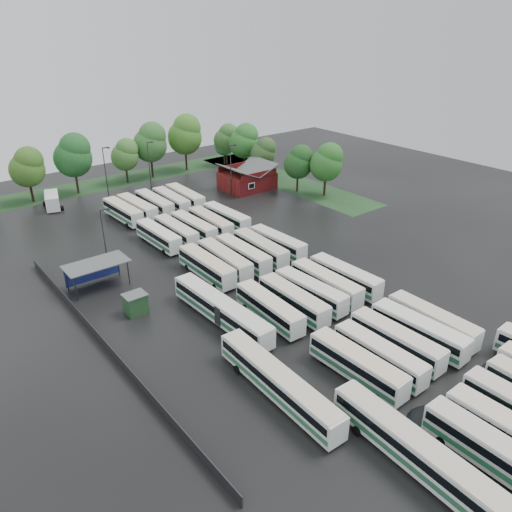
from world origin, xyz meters
TOP-DOWN VIEW (x-y plane):
  - ground at (0.00, 0.00)m, footprint 160.00×160.00m
  - brick_building at (24.00, 42.77)m, footprint 10.07×8.60m
  - wash_shed at (-17.20, 22.02)m, footprint 8.20×4.20m
  - utility_hut at (-16.20, 12.60)m, footprint 2.70×2.20m
  - grass_strip_north at (2.00, 64.80)m, footprint 80.00×10.00m
  - grass_strip_east at (34.00, 42.80)m, footprint 10.00×50.00m
  - west_fence at (-22.20, 8.00)m, footprint 0.10×50.00m
  - bus_r0c0 at (-4.28, -26.03)m, footprint 2.33×10.84m
  - bus_r0c1 at (-1.36, -26.33)m, footprint 2.52×11.04m
  - bus_r1c0 at (-4.42, -12.35)m, footprint 2.57×11.04m
  - bus_r1c1 at (-1.33, -12.61)m, footprint 2.29×10.63m
  - bus_r1c2 at (1.97, -12.19)m, footprint 2.50×10.97m
  - bus_r1c3 at (5.36, -12.59)m, footprint 2.85×11.30m
  - bus_r1c4 at (8.25, -12.38)m, footprint 2.44×10.99m
  - bus_r2c0 at (-4.49, 1.25)m, footprint 2.82×10.91m
  - bus_r2c1 at (-1.00, 0.86)m, footprint 2.51×10.89m
  - bus_r2c2 at (2.17, 1.12)m, footprint 2.76×10.81m
  - bus_r2c3 at (5.15, 1.35)m, footprint 2.45×11.04m
  - bus_r2c4 at (8.53, 1.13)m, footprint 2.60×10.96m
  - bus_r3c0 at (-4.32, 14.99)m, footprint 2.44×11.17m
  - bus_r3c1 at (-1.25, 15.09)m, footprint 2.84×11.20m
  - bus_r3c2 at (1.92, 15.00)m, footprint 2.46×10.94m
  - bus_r3c3 at (5.21, 15.00)m, footprint 2.77×11.08m
  - bus_r3c4 at (8.57, 15.03)m, footprint 2.69×10.70m
  - bus_r4c0 at (-4.45, 28.58)m, footprint 2.49×10.68m
  - bus_r4c1 at (-1.31, 28.52)m, footprint 2.28×10.63m
  - bus_r4c2 at (1.84, 28.30)m, footprint 2.51×10.74m
  - bus_r4c3 at (5.02, 28.11)m, footprint 2.68×10.96m
  - bus_r4c4 at (8.54, 28.53)m, footprint 2.61×10.87m
  - bus_r5c0 at (-4.22, 41.99)m, footprint 2.78×11.01m
  - bus_r5c1 at (-1.35, 42.28)m, footprint 2.82×11.11m
  - bus_r5c2 at (2.11, 42.28)m, footprint 2.41×11.08m
  - bus_r5c3 at (5.35, 41.77)m, footprint 2.66×10.97m
  - bus_r5c4 at (8.37, 41.80)m, footprint 2.71×11.25m
  - artic_bus_west_a at (-9.11, -22.74)m, footprint 3.04×16.64m
  - artic_bus_west_b at (-9.19, 4.39)m, footprint 2.82×16.70m
  - artic_bus_west_c at (-12.29, -9.47)m, footprint 2.83×16.29m
  - minibus at (-11.92, 56.24)m, footprint 4.07×6.85m
  - tree_north_1 at (-13.65, 62.08)m, footprint 6.55×6.55m
  - tree_north_2 at (-4.81, 61.72)m, footprint 7.44×7.44m
  - tree_north_3 at (6.22, 62.11)m, footprint 5.85×5.85m
  - tree_north_4 at (12.56, 62.53)m, footprint 7.40×7.40m
  - tree_north_5 at (21.55, 62.76)m, footprint 7.81×7.81m
  - tree_north_6 at (31.65, 60.72)m, footprint 5.96×5.96m
  - tree_east_0 at (33.74, 29.51)m, footprint 6.46×6.46m
  - tree_east_1 at (31.19, 34.86)m, footprint 5.84×5.84m
  - tree_east_2 at (31.58, 46.59)m, footprint 5.53×5.48m
  - tree_east_3 at (31.47, 53.47)m, footprint 6.70×6.70m
  - tree_east_4 at (31.33, 61.12)m, footprint 4.76×4.72m
  - lamp_post_ne at (18.60, 40.84)m, footprint 1.60×0.31m
  - lamp_post_nw at (-14.31, 24.96)m, footprint 1.45×0.28m
  - lamp_post_back_w at (-1.50, 54.35)m, footprint 1.59×0.31m
  - lamp_post_back_e at (8.13, 55.05)m, footprint 1.52×0.30m
  - puddle_0 at (-3.76, -21.32)m, footprint 5.64×5.64m
  - puddle_1 at (7.74, -20.93)m, footprint 3.66×3.66m
  - puddle_2 at (-6.66, 3.15)m, footprint 5.97×5.97m
  - puddle_3 at (2.76, -0.56)m, footprint 4.95×4.95m

SIDE VIEW (x-z plane):
  - ground at x=0.00m, z-range 0.00..0.00m
  - puddle_0 at x=-3.76m, z-range 0.00..0.01m
  - puddle_1 at x=7.74m, z-range 0.00..0.01m
  - puddle_2 at x=-6.66m, z-range 0.00..0.01m
  - puddle_3 at x=2.76m, z-range 0.00..0.01m
  - grass_strip_north at x=2.00m, z-range 0.00..0.01m
  - grass_strip_east at x=34.00m, z-range 0.00..0.01m
  - west_fence at x=-22.20m, z-range 0.00..1.20m
  - utility_hut at x=-16.20m, z-range 0.01..2.63m
  - minibus at x=-11.92m, z-range 0.15..2.97m
  - bus_r3c4 at x=8.57m, z-range 0.15..3.10m
  - bus_r4c1 at x=-1.31m, z-range 0.15..3.10m
  - bus_r1c1 at x=-1.33m, z-range 0.15..3.11m
  - bus_r4c0 at x=-4.45m, z-range 0.15..3.11m
  - bus_r4c2 at x=1.84m, z-range 0.15..3.12m
  - bus_r2c2 at x=2.17m, z-range 0.15..3.13m
  - bus_r4c4 at x=8.54m, z-range 0.15..3.16m
  - bus_r2c0 at x=-4.49m, z-range 0.15..3.16m
  - bus_r0c0 at x=-4.28m, z-range 0.15..3.17m
  - bus_r2c1 at x=-1.00m, z-range 0.15..3.17m
  - bus_r4c3 at x=5.02m, z-range 0.15..3.18m
  - bus_r5c3 at x=5.35m, z-range 0.15..3.19m
  - artic_bus_west_c at x=-12.29m, z-range 0.16..3.17m
  - bus_r2c4 at x=8.53m, z-range 0.15..3.19m
  - bus_r3c2 at x=1.92m, z-range 0.15..3.19m
  - bus_r5c0 at x=-4.22m, z-range 0.15..3.19m
  - bus_r1c2 at x=1.97m, z-range 0.15..3.20m
  - bus_r1c4 at x=8.25m, z-range 0.15..3.20m
  - bus_r1c0 at x=-4.42m, z-range 0.15..3.21m
  - bus_r3c3 at x=5.21m, z-range 0.15..3.21m
  - bus_r0c1 at x=-1.36m, z-range 0.15..3.22m
  - bus_r2c3 at x=5.15m, z-range 0.15..3.22m
  - bus_r5c1 at x=-1.35m, z-range 0.15..3.22m
  - bus_r5c2 at x=2.11m, z-range 0.15..3.23m
  - bus_r3c1 at x=-1.25m, z-range 0.15..3.25m
  - artic_bus_west_a at x=-9.11m, z-range 0.17..3.24m
  - bus_r3c0 at x=-4.32m, z-range 0.16..3.26m
  - bus_r5c4 at x=8.37m, z-range 0.16..3.27m
  - artic_bus_west_b at x=-9.19m, z-range 0.17..3.26m
  - bus_r1c3 at x=5.36m, z-range 0.16..3.28m
  - brick_building at x=24.00m, z-range -0.83..4.56m
  - wash_shed at x=-17.20m, z-range 1.20..4.78m
  - tree_east_4 at x=31.33m, z-range 1.12..8.93m
  - lamp_post_nw at x=-14.31m, z-range 0.76..10.16m
  - lamp_post_back_e at x=8.13m, z-range 0.79..10.64m
  - tree_east_2 at x=31.58m, z-range 1.29..10.37m
  - lamp_post_back_w at x=-1.50m, z-range 0.83..11.14m
  - lamp_post_ne at x=18.60m, z-range 0.84..11.20m
  - tree_east_1 at x=31.19m, z-range 1.39..11.06m
  - tree_north_3 at x=6.22m, z-range 1.39..11.07m
  - tree_north_6 at x=31.65m, z-range 1.41..11.28m
  - tree_east_0 at x=33.74m, z-range 1.53..12.22m
  - tree_north_1 at x=-13.65m, z-range 1.55..12.39m
  - tree_east_3 at x=31.47m, z-range 1.59..12.70m
  - tree_north_4 at x=12.56m, z-range 1.76..14.01m
  - tree_north_2 at x=-4.81m, z-range 1.77..14.10m
  - tree_north_5 at x=21.55m, z-range 1.86..14.80m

